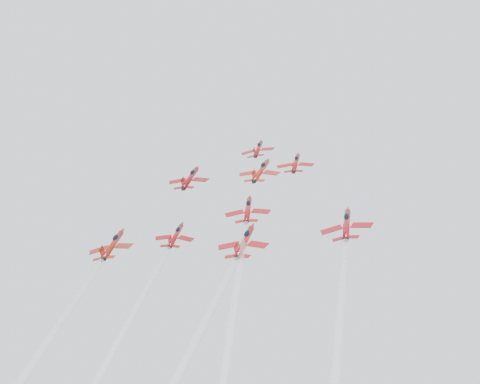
# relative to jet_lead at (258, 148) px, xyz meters

# --- Properties ---
(jet_lead) EXTENTS (9.09, 10.95, 8.99)m
(jet_lead) POSITION_rel_jet_lead_xyz_m (0.00, 0.00, 0.00)
(jet_lead) COLOR maroon
(jet_row2_left) EXTENTS (10.46, 12.60, 10.34)m
(jet_row2_left) POSITION_rel_jet_lead_xyz_m (-14.55, -12.25, -10.05)
(jet_row2_left) COLOR maroon
(jet_row2_center) EXTENTS (10.44, 12.58, 10.32)m
(jet_row2_center) POSITION_rel_jet_lead_xyz_m (3.05, -11.04, -9.06)
(jet_row2_center) COLOR #AF2210
(jet_row2_right) EXTENTS (9.24, 11.13, 9.13)m
(jet_row2_right) POSITION_rel_jet_lead_xyz_m (11.28, -8.56, -7.03)
(jet_row2_right) COLOR #9E130F
(jet_center) EXTENTS (10.02, 85.32, 70.41)m
(jet_center) POSITION_rel_jet_lead_xyz_m (3.68, -64.39, -52.96)
(jet_center) COLOR #AB1012
(jet_rear_left) EXTENTS (8.37, 71.24, 58.79)m
(jet_rear_left) POSITION_rel_jet_lead_xyz_m (-9.92, -65.94, -54.24)
(jet_rear_left) COLOR #9E0F0F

